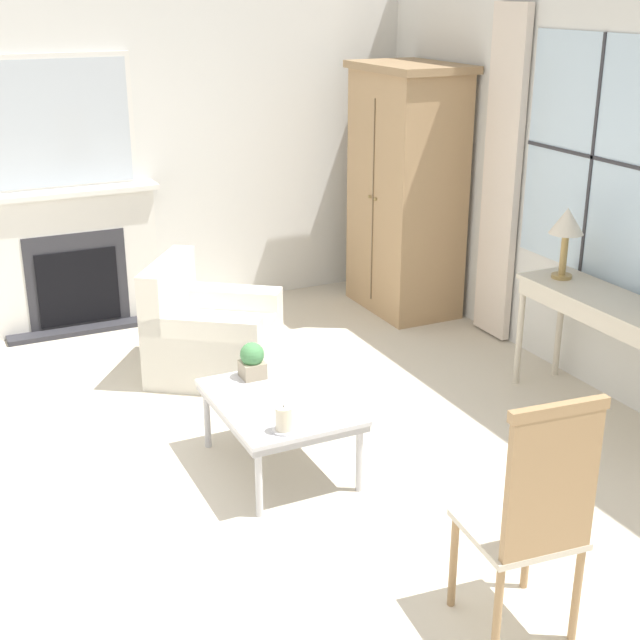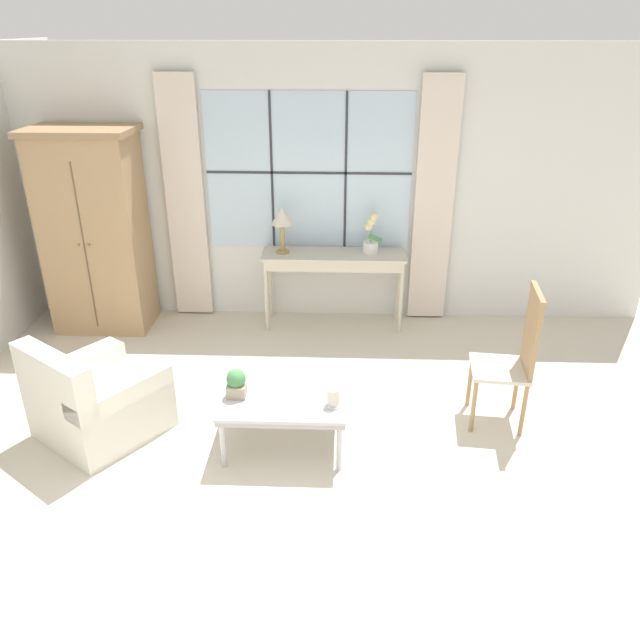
{
  "view_description": "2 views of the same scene",
  "coord_description": "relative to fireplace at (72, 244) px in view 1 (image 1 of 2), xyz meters",
  "views": [
    {
      "loc": [
        4.16,
        -1.16,
        2.63
      ],
      "look_at": [
        0.03,
        0.8,
        0.91
      ],
      "focal_mm": 50.0,
      "sensor_mm": 36.0,
      "label": 1
    },
    {
      "loc": [
        0.37,
        -3.35,
        2.95
      ],
      "look_at": [
        0.19,
        1.04,
        0.85
      ],
      "focal_mm": 35.0,
      "sensor_mm": 36.0,
      "label": 2
    }
  ],
  "objects": [
    {
      "name": "wall_left",
      "position": [
        -0.12,
        0.6,
        0.7
      ],
      "size": [
        0.06,
        7.2,
        2.8
      ],
      "primitive_type": "cube",
      "color": "silver",
      "rests_on": "ground_plane"
    },
    {
      "name": "console_table",
      "position": [
        3.18,
        2.72,
        0.02
      ],
      "size": [
        1.47,
        0.43,
        0.81
      ],
      "color": "beige",
      "rests_on": "ground_plane"
    },
    {
      "name": "table_lamp",
      "position": [
        2.65,
        2.72,
        0.47
      ],
      "size": [
        0.23,
        0.23,
        0.48
      ],
      "color": "#9E7F47",
      "rests_on": "console_table"
    },
    {
      "name": "pillar_candle",
      "position": [
        3.22,
        0.46,
        -0.19
      ],
      "size": [
        0.12,
        0.12,
        0.15
      ],
      "color": "silver",
      "rests_on": "coffee_table"
    },
    {
      "name": "wall_back_windowed",
      "position": [
        2.91,
        3.02,
        0.7
      ],
      "size": [
        7.2,
        0.14,
        2.8
      ],
      "color": "silver",
      "rests_on": "ground_plane"
    },
    {
      "name": "armoire",
      "position": [
        0.75,
        2.64,
        0.34
      ],
      "size": [
        1.03,
        0.68,
        2.06
      ],
      "color": "tan",
      "rests_on": "ground_plane"
    },
    {
      "name": "coffee_table",
      "position": [
        2.85,
        0.59,
        -0.3
      ],
      "size": [
        0.94,
        0.69,
        0.44
      ],
      "color": "#BCBCC1",
      "rests_on": "ground_plane"
    },
    {
      "name": "fireplace",
      "position": [
        0.0,
        0.0,
        0.0
      ],
      "size": [
        0.34,
        1.41,
        2.16
      ],
      "color": "#2D2D33",
      "rests_on": "ground_plane"
    },
    {
      "name": "side_chair_wooden",
      "position": [
        4.64,
        0.96,
        -0.06
      ],
      "size": [
        0.48,
        0.48,
        1.16
      ],
      "color": "beige",
      "rests_on": "ground_plane"
    },
    {
      "name": "ground_plane",
      "position": [
        2.91,
        -0.0,
        -0.7
      ],
      "size": [
        14.0,
        14.0,
        0.0
      ],
      "primitive_type": "plane",
      "color": "beige"
    },
    {
      "name": "armchair_upholstered",
      "position": [
        1.38,
        0.67,
        -0.42
      ],
      "size": [
        1.13,
        1.14,
        0.83
      ],
      "color": "silver",
      "rests_on": "ground_plane"
    },
    {
      "name": "potted_plant_small",
      "position": [
        2.5,
        0.56,
        -0.15
      ],
      "size": [
        0.14,
        0.14,
        0.22
      ],
      "color": "tan",
      "rests_on": "coffee_table"
    }
  ]
}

